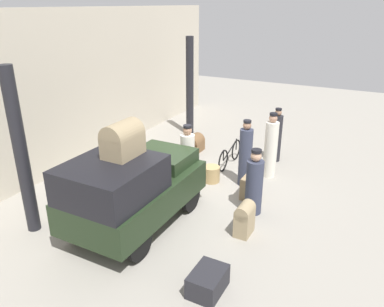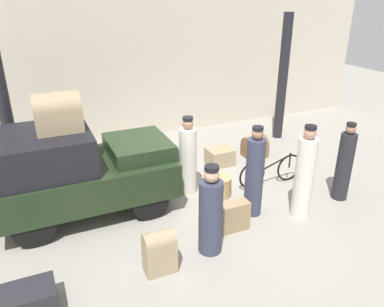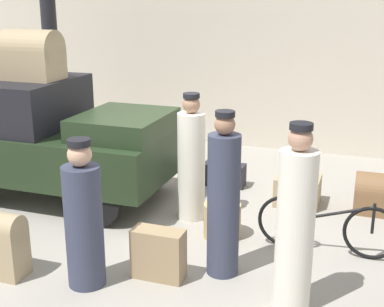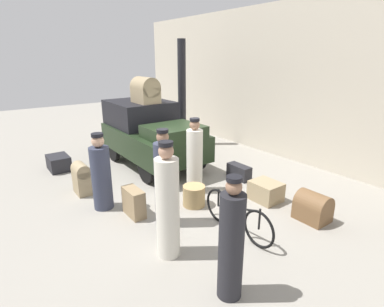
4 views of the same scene
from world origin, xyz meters
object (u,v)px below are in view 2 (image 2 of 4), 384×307
object	(u,v)px
trunk_umber_medium	(169,160)
trunk_on_truck_roof	(57,113)
conductor_in_dark_uniform	(254,175)
suitcase_small_leather	(234,216)
truck	(76,169)
porter_carrying_trunk	(188,159)
bicycle	(271,171)
porter_lifting_near_truck	(344,165)
trunk_barrel_dark	(255,147)
trunk_wicker_pale	(160,250)
wicker_basket	(220,186)
porter_with_bicycle	(304,176)
suitcase_black_upright	(29,301)
porter_standing_middle	(211,214)
suitcase_tan_flat	(220,157)

from	to	relation	value
trunk_umber_medium	trunk_on_truck_roof	xyz separation A→B (m)	(-2.53, -1.25, 1.91)
conductor_in_dark_uniform	suitcase_small_leather	size ratio (longest dim) A/B	3.23
truck	porter_carrying_trunk	bearing A→B (deg)	-2.92
bicycle	conductor_in_dark_uniform	size ratio (longest dim) A/B	0.91
porter_lifting_near_truck	suitcase_small_leather	distance (m)	2.69
porter_lifting_near_truck	trunk_umber_medium	world-z (taller)	porter_lifting_near_truck
bicycle	trunk_barrel_dark	xyz separation A→B (m)	(0.53, 1.49, -0.08)
bicycle	porter_lifting_near_truck	xyz separation A→B (m)	(0.99, -1.10, 0.44)
trunk_wicker_pale	trunk_umber_medium	distance (m)	3.81
wicker_basket	porter_with_bicycle	xyz separation A→B (m)	(1.08, -1.30, 0.64)
wicker_basket	suitcase_small_leather	xyz separation A→B (m)	(-0.36, -1.20, 0.06)
bicycle	trunk_wicker_pale	xyz separation A→B (m)	(-3.26, -1.69, 0.05)
porter_lifting_near_truck	suitcase_black_upright	bearing A→B (deg)	-173.96
porter_with_bicycle	trunk_wicker_pale	world-z (taller)	porter_with_bicycle
truck	porter_lifting_near_truck	world-z (taller)	truck
porter_standing_middle	porter_lifting_near_truck	bearing A→B (deg)	7.74
bicycle	wicker_basket	size ratio (longest dim) A/B	3.52
suitcase_small_leather	suitcase_tan_flat	distance (m)	2.83
porter_lifting_near_truck	conductor_in_dark_uniform	world-z (taller)	conductor_in_dark_uniform
truck	suitcase_tan_flat	world-z (taller)	truck
porter_with_bicycle	wicker_basket	bearing A→B (deg)	129.63
porter_standing_middle	trunk_umber_medium	world-z (taller)	porter_standing_middle
truck	trunk_umber_medium	world-z (taller)	truck
conductor_in_dark_uniform	trunk_umber_medium	bearing A→B (deg)	105.49
porter_with_bicycle	trunk_barrel_dark	xyz separation A→B (m)	(0.74, 2.78, -0.60)
bicycle	conductor_in_dark_uniform	bearing A→B (deg)	-140.33
wicker_basket	trunk_on_truck_roof	size ratio (longest dim) A/B	0.59
bicycle	suitcase_black_upright	distance (m)	5.46
conductor_in_dark_uniform	porter_with_bicycle	bearing A→B (deg)	-27.92
trunk_wicker_pale	trunk_barrel_dark	size ratio (longest dim) A/B	1.23
truck	porter_with_bicycle	bearing A→B (deg)	-25.33
suitcase_black_upright	trunk_barrel_dark	distance (m)	6.56
suitcase_small_leather	trunk_umber_medium	xyz separation A→B (m)	(-0.12, 3.00, -0.10)
trunk_wicker_pale	trunk_barrel_dark	world-z (taller)	trunk_wicker_pale
porter_with_bicycle	trunk_barrel_dark	distance (m)	2.94
suitcase_black_upright	trunk_wicker_pale	distance (m)	1.92
truck	porter_lifting_near_truck	xyz separation A→B (m)	(5.11, -1.67, -0.17)
trunk_wicker_pale	suitcase_small_leather	bearing A→B (deg)	17.33
porter_lifting_near_truck	suitcase_tan_flat	size ratio (longest dim) A/B	2.69
porter_lifting_near_truck	trunk_on_truck_roof	size ratio (longest dim) A/B	2.11
porter_carrying_trunk	trunk_barrel_dark	distance (m)	2.65
truck	trunk_wicker_pale	size ratio (longest dim) A/B	4.60
trunk_barrel_dark	porter_carrying_trunk	bearing A→B (deg)	-156.41
wicker_basket	trunk_on_truck_roof	distance (m)	3.59
porter_carrying_trunk	trunk_wicker_pale	world-z (taller)	porter_carrying_trunk
suitcase_black_upright	trunk_umber_medium	distance (m)	4.93
truck	suitcase_black_upright	bearing A→B (deg)	-114.33
suitcase_tan_flat	trunk_umber_medium	xyz separation A→B (m)	(-1.22, 0.40, -0.03)
suitcase_tan_flat	trunk_on_truck_roof	size ratio (longest dim) A/B	0.78
suitcase_small_leather	truck	bearing A→B (deg)	144.70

